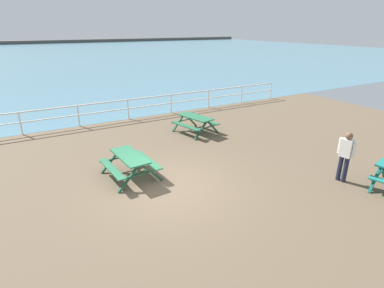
# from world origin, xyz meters

# --- Properties ---
(ground_plane) EXTENTS (30.00, 24.00, 0.20)m
(ground_plane) POSITION_xyz_m (0.00, 0.00, -0.10)
(ground_plane) COLOR brown
(sea_band) EXTENTS (142.00, 90.00, 0.01)m
(sea_band) POSITION_xyz_m (0.00, 52.75, 0.00)
(sea_band) COLOR teal
(sea_band) RESTS_ON ground
(distant_shoreline) EXTENTS (142.00, 6.00, 1.80)m
(distant_shoreline) POSITION_xyz_m (0.00, 95.75, 0.00)
(distant_shoreline) COLOR #4C4C47
(distant_shoreline) RESTS_ON ground
(seaward_railing) EXTENTS (23.07, 0.07, 1.08)m
(seaward_railing) POSITION_xyz_m (0.00, 7.75, 0.77)
(seaward_railing) COLOR white
(seaward_railing) RESTS_ON ground
(picnic_table_near_left) EXTENTS (1.87, 2.09, 0.80)m
(picnic_table_near_left) POSITION_xyz_m (3.33, 4.09, 0.58)
(picnic_table_near_left) COLOR #286B47
(picnic_table_near_left) RESTS_ON ground
(picnic_table_near_right) EXTENTS (1.67, 1.91, 0.80)m
(picnic_table_near_right) POSITION_xyz_m (-0.82, 1.22, 0.58)
(picnic_table_near_right) COLOR #286B47
(picnic_table_near_right) RESTS_ON ground
(visitor) EXTENTS (0.28, 0.52, 1.66)m
(visitor) POSITION_xyz_m (5.03, -2.42, 0.95)
(visitor) COLOR #1E2338
(visitor) RESTS_ON ground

